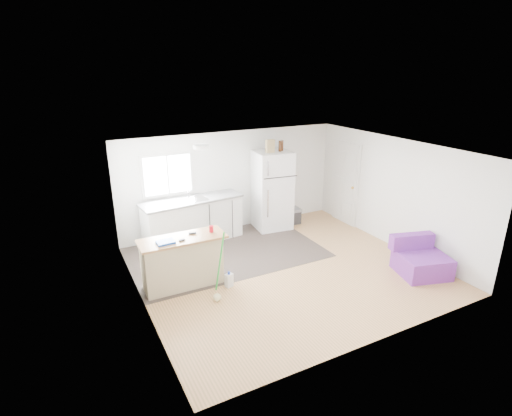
# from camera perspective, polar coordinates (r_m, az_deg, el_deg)

# --- Properties ---
(room) EXTENTS (5.51, 5.01, 2.41)m
(room) POSITION_cam_1_polar(r_m,az_deg,el_deg) (7.55, 4.31, -0.71)
(room) COLOR #9D7642
(room) RESTS_ON ground
(vinyl_zone) EXTENTS (4.05, 2.50, 0.00)m
(vinyl_zone) POSITION_cam_1_polar(r_m,az_deg,el_deg) (8.73, -4.31, -6.33)
(vinyl_zone) COLOR #322925
(vinyl_zone) RESTS_ON floor
(window) EXTENTS (1.18, 0.06, 0.98)m
(window) POSITION_cam_1_polar(r_m,az_deg,el_deg) (9.06, -12.51, 4.66)
(window) COLOR white
(window) RESTS_ON back_wall
(interior_door) EXTENTS (0.11, 0.92, 2.10)m
(interior_door) POSITION_cam_1_polar(r_m,az_deg,el_deg) (10.34, 12.70, 3.41)
(interior_door) COLOR white
(interior_door) RESTS_ON right_wall
(ceiling_fixture) EXTENTS (0.30, 0.30, 0.07)m
(ceiling_fixture) POSITION_cam_1_polar(r_m,az_deg,el_deg) (7.78, -7.86, 8.66)
(ceiling_fixture) COLOR white
(ceiling_fixture) RESTS_ON ceiling
(kitchen_cabinets) EXTENTS (2.34, 0.94, 1.32)m
(kitchen_cabinets) POSITION_cam_1_polar(r_m,az_deg,el_deg) (9.17, -8.99, -1.70)
(kitchen_cabinets) COLOR white
(kitchen_cabinets) RESTS_ON floor
(peninsula) EXTENTS (1.54, 0.60, 0.95)m
(peninsula) POSITION_cam_1_polar(r_m,az_deg,el_deg) (7.39, -10.46, -7.56)
(peninsula) COLOR tan
(peninsula) RESTS_ON floor
(refrigerator) EXTENTS (0.92, 0.89, 1.92)m
(refrigerator) POSITION_cam_1_polar(r_m,az_deg,el_deg) (9.75, 2.30, 2.56)
(refrigerator) COLOR white
(refrigerator) RESTS_ON floor
(cooler) EXTENTS (0.54, 0.39, 0.40)m
(cooler) POSITION_cam_1_polar(r_m,az_deg,el_deg) (10.24, 4.85, -1.14)
(cooler) COLOR #2C2C2F
(cooler) RESTS_ON floor
(purple_seat) EXTENTS (1.08, 1.05, 0.72)m
(purple_seat) POSITION_cam_1_polar(r_m,az_deg,el_deg) (8.41, 22.40, -6.95)
(purple_seat) COLOR purple
(purple_seat) RESTS_ON floor
(cleaner_jug) EXTENTS (0.16, 0.13, 0.31)m
(cleaner_jug) POSITION_cam_1_polar(r_m,az_deg,el_deg) (7.40, -3.87, -10.23)
(cleaner_jug) COLOR silver
(cleaner_jug) RESTS_ON floor
(mop) EXTENTS (0.24, 0.36, 1.27)m
(mop) POSITION_cam_1_polar(r_m,az_deg,el_deg) (7.01, -5.46, -11.21)
(mop) COLOR green
(mop) RESTS_ON floor
(red_cup) EXTENTS (0.10, 0.10, 0.12)m
(red_cup) POSITION_cam_1_polar(r_m,az_deg,el_deg) (7.34, -6.40, -2.98)
(red_cup) COLOR red
(red_cup) RESTS_ON peninsula
(blue_tray) EXTENTS (0.31, 0.23, 0.04)m
(blue_tray) POSITION_cam_1_polar(r_m,az_deg,el_deg) (7.04, -12.79, -4.78)
(blue_tray) COLOR blue
(blue_tray) RESTS_ON peninsula
(tool_a) EXTENTS (0.15, 0.08, 0.03)m
(tool_a) POSITION_cam_1_polar(r_m,az_deg,el_deg) (7.32, -9.08, -3.57)
(tool_a) COLOR black
(tool_a) RESTS_ON peninsula
(tool_b) EXTENTS (0.11, 0.06, 0.03)m
(tool_b) POSITION_cam_1_polar(r_m,az_deg,el_deg) (7.07, -10.54, -4.53)
(tool_b) COLOR black
(tool_b) RESTS_ON peninsula
(cardboard_box) EXTENTS (0.20, 0.11, 0.30)m
(cardboard_box) POSITION_cam_1_polar(r_m,az_deg,el_deg) (9.36, 2.02, 8.83)
(cardboard_box) COLOR #9D8859
(cardboard_box) RESTS_ON refrigerator
(bottle_left) EXTENTS (0.07, 0.07, 0.25)m
(bottle_left) POSITION_cam_1_polar(r_m,az_deg,el_deg) (9.51, 3.45, 8.83)
(bottle_left) COLOR #3B1C0A
(bottle_left) RESTS_ON refrigerator
(bottle_right) EXTENTS (0.08, 0.08, 0.25)m
(bottle_right) POSITION_cam_1_polar(r_m,az_deg,el_deg) (9.58, 3.72, 8.91)
(bottle_right) COLOR #3B1C0A
(bottle_right) RESTS_ON refrigerator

